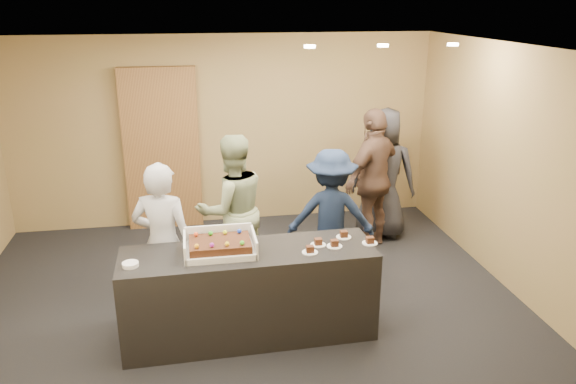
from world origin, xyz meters
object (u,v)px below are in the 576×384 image
Objects in this scene: person_dark_suit at (383,174)px; storage_cabinet at (162,150)px; sheet_cake at (220,244)px; plate_stack at (130,264)px; person_brown_extra at (374,179)px; person_server_grey at (163,244)px; person_sage_man at (232,210)px; cake_box at (220,248)px; person_navy_man at (331,215)px; serving_counter at (250,294)px.

storage_cabinet is at bearing 8.67° from person_dark_suit.
sheet_cake is 3.87× the size of plate_stack.
person_dark_suit is at bearing -163.16° from person_brown_extra.
sheet_cake is at bearing 6.13° from person_brown_extra.
plate_stack is at bearing -170.81° from sheet_cake.
person_sage_man is at bearing -119.00° from person_server_grey.
cake_box is at bearing 10.87° from plate_stack.
person_sage_man is at bearing 52.45° from plate_stack.
person_brown_extra is (2.64, 1.40, 0.09)m from person_server_grey.
person_dark_suit is (1.00, 1.10, 0.11)m from person_navy_man.
serving_counter is 1.53× the size of person_navy_man.
person_sage_man is at bearing 79.75° from cake_box.
storage_cabinet is 3.07m from cake_box.
person_server_grey is 1.07× the size of person_navy_man.
person_navy_man is 1.13m from person_brown_extra.
person_sage_man is at bearing -15.84° from person_brown_extra.
person_dark_suit is at bearing 42.27° from cake_box.
plate_stack is 0.09× the size of person_navy_man.
storage_cabinet is 1.36× the size of person_server_grey.
storage_cabinet reaches higher than person_sage_man.
cake_box is 0.42× the size of person_navy_man.
person_navy_man reaches higher than plate_stack.
person_server_grey reaches higher than sheet_cake.
person_navy_man is (1.12, -0.14, -0.09)m from person_sage_man.
person_server_grey is at bearing 141.70° from cake_box.
cake_box is 0.37× the size of person_dark_suit.
cake_box is 1.68m from person_navy_man.
person_dark_suit is at bearing -119.93° from person_navy_man.
sheet_cake is (0.62, -3.02, -0.14)m from storage_cabinet.
person_navy_man is at bearing -145.87° from person_server_grey.
serving_counter is 2.65m from person_brown_extra.
person_server_grey reaches higher than serving_counter.
person_brown_extra reaches higher than plate_stack.
serving_counter is 4.27× the size of sheet_cake.
serving_counter is 1.34× the size of person_dark_suit.
plate_stack reaches higher than serving_counter.
person_sage_man is at bearing 91.48° from serving_counter.
cake_box is at bearing 64.65° from person_sage_man.
person_brown_extra is (2.10, 1.85, -0.07)m from sheet_cake.
person_brown_extra is (1.84, 1.85, 0.48)m from serving_counter.
person_sage_man is (0.21, 1.19, -0.12)m from sheet_cake.
serving_counter is 1.37× the size of person_sage_man.
storage_cabinet is at bearing -33.08° from person_navy_man.
sheet_cake is (-0.26, 0.00, 0.55)m from serving_counter.
sheet_cake is 0.32× the size of person_sage_man.
person_brown_extra is at bearing -23.28° from storage_cabinet.
person_brown_extra is 1.03× the size of person_dark_suit.
person_dark_suit is (2.07, 2.14, 0.45)m from serving_counter.
storage_cabinet reaches higher than plate_stack.
person_dark_suit reaches higher than person_server_grey.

